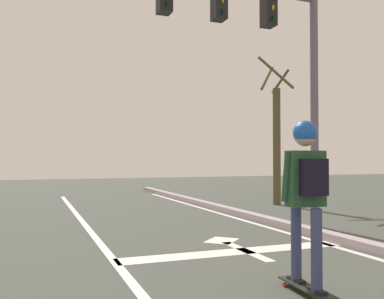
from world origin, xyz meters
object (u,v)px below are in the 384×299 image
(skater, at_px, (306,181))
(traffic_signal_mast, at_px, (259,42))
(skateboard, at_px, (306,288))
(roadside_tree, at_px, (276,139))

(skater, xyz_separation_m, traffic_signal_mast, (1.47, 3.48, 2.47))
(skateboard, bearing_deg, traffic_signal_mast, 67.02)
(skateboard, bearing_deg, skater, -94.28)
(traffic_signal_mast, bearing_deg, skater, -112.90)
(traffic_signal_mast, relative_size, roadside_tree, 1.13)
(skater, bearing_deg, skateboard, 85.72)
(roadside_tree, bearing_deg, skater, -120.24)
(skateboard, xyz_separation_m, roadside_tree, (4.24, 7.25, 1.90))
(traffic_signal_mast, height_order, roadside_tree, traffic_signal_mast)
(skater, bearing_deg, traffic_signal_mast, 67.10)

